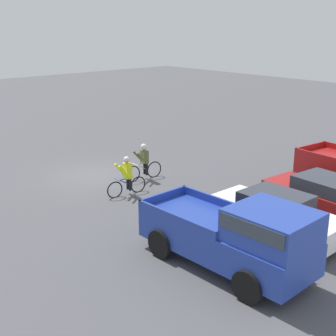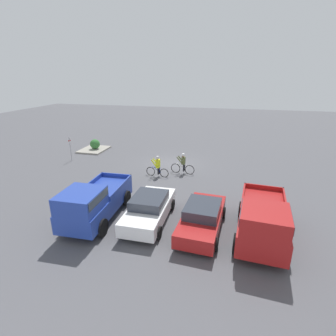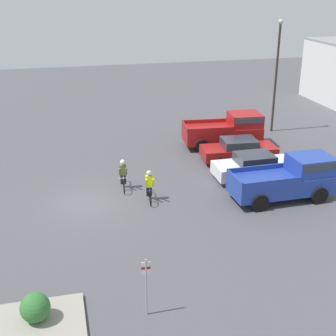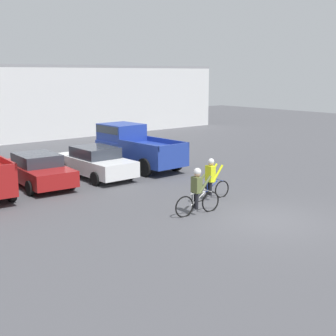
{
  "view_description": "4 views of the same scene",
  "coord_description": "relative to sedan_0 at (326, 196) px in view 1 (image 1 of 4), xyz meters",
  "views": [
    {
      "loc": [
        11.12,
        17.6,
        6.74
      ],
      "look_at": [
        -0.7,
        4.37,
        1.2
      ],
      "focal_mm": 50.0,
      "sensor_mm": 36.0,
      "label": 1
    },
    {
      "loc": [
        -4.77,
        20.99,
        7.39
      ],
      "look_at": [
        -0.7,
        4.37,
        1.2
      ],
      "focal_mm": 28.0,
      "sensor_mm": 36.0,
      "label": 2
    },
    {
      "loc": [
        21.53,
        -1.05,
        10.5
      ],
      "look_at": [
        -0.7,
        4.37,
        1.2
      ],
      "focal_mm": 50.0,
      "sensor_mm": 36.0,
      "label": 3
    },
    {
      "loc": [
        -12.19,
        -9.26,
        4.84
      ],
      "look_at": [
        -0.7,
        4.37,
        1.2
      ],
      "focal_mm": 50.0,
      "sensor_mm": 36.0,
      "label": 4
    }
  ],
  "objects": [
    {
      "name": "cyclist_1",
      "position": [
        2.4,
        -7.53,
        0.13
      ],
      "size": [
        1.91,
        0.5,
        1.67
      ],
      "color": "black",
      "rests_on": "ground_plane"
    },
    {
      "name": "pickup_truck_1",
      "position": [
        5.59,
        0.55,
        0.43
      ],
      "size": [
        2.3,
        5.27,
        2.19
      ],
      "color": "#233D9E",
      "rests_on": "ground_plane"
    },
    {
      "name": "sedan_0",
      "position": [
        0.0,
        0.0,
        0.0
      ],
      "size": [
        2.22,
        4.68,
        1.41
      ],
      "color": "maroon",
      "rests_on": "ground_plane"
    },
    {
      "name": "sedan_1",
      "position": [
        2.8,
        -0.2,
        0.02
      ],
      "size": [
        2.01,
        4.52,
        1.45
      ],
      "color": "white",
      "rests_on": "ground_plane"
    },
    {
      "name": "cyclist_0",
      "position": [
        4.14,
        -6.46,
        0.11
      ],
      "size": [
        1.8,
        0.5,
        1.65
      ],
      "color": "black",
      "rests_on": "ground_plane"
    },
    {
      "name": "ground_plane",
      "position": [
        3.72,
        -9.58,
        -0.71
      ],
      "size": [
        80.0,
        80.0,
        0.0
      ],
      "primitive_type": "plane",
      "color": "#4C4C51"
    }
  ]
}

